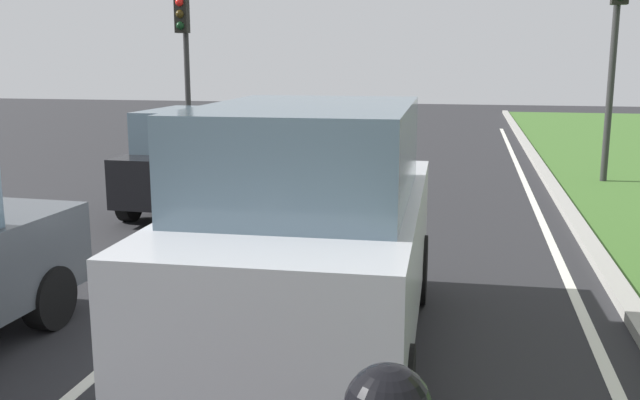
{
  "coord_description": "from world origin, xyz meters",
  "views": [
    {
      "loc": [
        2.32,
        2.33,
        2.67
      ],
      "look_at": [
        0.85,
        9.45,
        1.2
      ],
      "focal_mm": 39.85,
      "sensor_mm": 36.0,
      "label": 1
    }
  ],
  "objects_px": {
    "traffic_light_near_right": "(617,26)",
    "traffic_light_overhead_left": "(184,44)",
    "car_hatchback_far": "(199,160)",
    "car_suv_ahead": "(312,230)"
  },
  "relations": [
    {
      "from": "car_suv_ahead",
      "to": "traffic_light_near_right",
      "type": "relative_size",
      "value": 0.92
    },
    {
      "from": "car_hatchback_far",
      "to": "traffic_light_near_right",
      "type": "bearing_deg",
      "value": 29.57
    },
    {
      "from": "car_hatchback_far",
      "to": "traffic_light_overhead_left",
      "type": "relative_size",
      "value": 0.86
    },
    {
      "from": "car_hatchback_far",
      "to": "car_suv_ahead",
      "type": "bearing_deg",
      "value": -58.87
    },
    {
      "from": "car_hatchback_far",
      "to": "traffic_light_near_right",
      "type": "relative_size",
      "value": 0.76
    },
    {
      "from": "traffic_light_near_right",
      "to": "traffic_light_overhead_left",
      "type": "distance_m",
      "value": 10.01
    },
    {
      "from": "car_hatchback_far",
      "to": "traffic_light_overhead_left",
      "type": "xyz_separation_m",
      "value": [
        -2.38,
        5.32,
        2.09
      ]
    },
    {
      "from": "traffic_light_near_right",
      "to": "traffic_light_overhead_left",
      "type": "relative_size",
      "value": 1.13
    },
    {
      "from": "car_suv_ahead",
      "to": "traffic_light_near_right",
      "type": "xyz_separation_m",
      "value": [
        4.22,
        9.86,
        2.13
      ]
    },
    {
      "from": "traffic_light_near_right",
      "to": "car_hatchback_far",
      "type": "bearing_deg",
      "value": -151.78
    }
  ]
}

